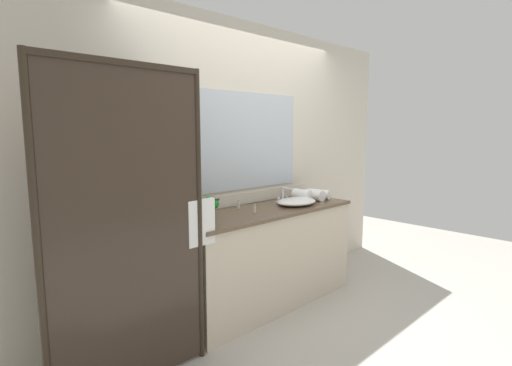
{
  "coord_description": "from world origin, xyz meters",
  "views": [
    {
      "loc": [
        -2.47,
        -2.41,
        1.6
      ],
      "look_at": [
        -0.15,
        0.0,
        1.15
      ],
      "focal_mm": 27.26,
      "sensor_mm": 36.0,
      "label": 1
    }
  ],
  "objects_px": {
    "amenity_bottle_lotion": "(254,209)",
    "rolled_towel_near_edge": "(319,194)",
    "rolled_towel_far_edge": "(302,195)",
    "rolled_towel_middle": "(315,195)",
    "faucet": "(284,197)",
    "sink_basin": "(296,201)",
    "potted_plant": "(210,205)",
    "amenity_bottle_conditioner": "(239,204)"
  },
  "relations": [
    {
      "from": "faucet",
      "to": "rolled_towel_near_edge",
      "type": "bearing_deg",
      "value": -14.55
    },
    {
      "from": "faucet",
      "to": "rolled_towel_far_edge",
      "type": "distance_m",
      "value": 0.22
    },
    {
      "from": "potted_plant",
      "to": "sink_basin",
      "type": "bearing_deg",
      "value": -6.37
    },
    {
      "from": "amenity_bottle_lotion",
      "to": "rolled_towel_far_edge",
      "type": "height_order",
      "value": "rolled_towel_far_edge"
    },
    {
      "from": "faucet",
      "to": "potted_plant",
      "type": "height_order",
      "value": "potted_plant"
    },
    {
      "from": "sink_basin",
      "to": "potted_plant",
      "type": "xyz_separation_m",
      "value": [
        -0.95,
        0.11,
        0.08
      ]
    },
    {
      "from": "faucet",
      "to": "rolled_towel_far_edge",
      "type": "bearing_deg",
      "value": -17.54
    },
    {
      "from": "potted_plant",
      "to": "amenity_bottle_conditioner",
      "type": "distance_m",
      "value": 0.47
    },
    {
      "from": "faucet",
      "to": "sink_basin",
      "type": "bearing_deg",
      "value": -90.0
    },
    {
      "from": "rolled_towel_near_edge",
      "to": "rolled_towel_far_edge",
      "type": "relative_size",
      "value": 1.24
    },
    {
      "from": "rolled_towel_far_edge",
      "to": "faucet",
      "type": "bearing_deg",
      "value": 162.46
    },
    {
      "from": "faucet",
      "to": "amenity_bottle_conditioner",
      "type": "height_order",
      "value": "faucet"
    },
    {
      "from": "amenity_bottle_conditioner",
      "to": "rolled_towel_far_edge",
      "type": "xyz_separation_m",
      "value": [
        0.72,
        -0.15,
        0.02
      ]
    },
    {
      "from": "potted_plant",
      "to": "rolled_towel_near_edge",
      "type": "relative_size",
      "value": 0.78
    },
    {
      "from": "rolled_towel_far_edge",
      "to": "rolled_towel_middle",
      "type": "bearing_deg",
      "value": -34.75
    },
    {
      "from": "sink_basin",
      "to": "rolled_towel_middle",
      "type": "height_order",
      "value": "rolled_towel_middle"
    },
    {
      "from": "potted_plant",
      "to": "rolled_towel_far_edge",
      "type": "xyz_separation_m",
      "value": [
        1.16,
        -0.01,
        -0.05
      ]
    },
    {
      "from": "potted_plant",
      "to": "rolled_towel_middle",
      "type": "relative_size",
      "value": 0.91
    },
    {
      "from": "faucet",
      "to": "rolled_towel_middle",
      "type": "height_order",
      "value": "faucet"
    },
    {
      "from": "faucet",
      "to": "potted_plant",
      "type": "bearing_deg",
      "value": -176.42
    },
    {
      "from": "amenity_bottle_conditioner",
      "to": "rolled_towel_near_edge",
      "type": "relative_size",
      "value": 0.34
    },
    {
      "from": "rolled_towel_far_edge",
      "to": "sink_basin",
      "type": "bearing_deg",
      "value": -153.98
    },
    {
      "from": "potted_plant",
      "to": "rolled_towel_middle",
      "type": "distance_m",
      "value": 1.27
    },
    {
      "from": "sink_basin",
      "to": "amenity_bottle_lotion",
      "type": "height_order",
      "value": "amenity_bottle_lotion"
    },
    {
      "from": "potted_plant",
      "to": "rolled_towel_far_edge",
      "type": "distance_m",
      "value": 1.16
    },
    {
      "from": "rolled_towel_near_edge",
      "to": "amenity_bottle_conditioner",
      "type": "bearing_deg",
      "value": 168.2
    },
    {
      "from": "faucet",
      "to": "potted_plant",
      "type": "relative_size",
      "value": 0.94
    },
    {
      "from": "rolled_towel_middle",
      "to": "rolled_towel_near_edge",
      "type": "bearing_deg",
      "value": 15.66
    },
    {
      "from": "sink_basin",
      "to": "amenity_bottle_lotion",
      "type": "distance_m",
      "value": 0.54
    },
    {
      "from": "amenity_bottle_conditioner",
      "to": "sink_basin",
      "type": "bearing_deg",
      "value": -26.11
    },
    {
      "from": "faucet",
      "to": "amenity_bottle_conditioner",
      "type": "bearing_deg",
      "value": 170.52
    },
    {
      "from": "potted_plant",
      "to": "faucet",
      "type": "bearing_deg",
      "value": 3.58
    },
    {
      "from": "rolled_towel_middle",
      "to": "rolled_towel_far_edge",
      "type": "distance_m",
      "value": 0.13
    },
    {
      "from": "potted_plant",
      "to": "amenity_bottle_lotion",
      "type": "distance_m",
      "value": 0.43
    },
    {
      "from": "faucet",
      "to": "rolled_towel_near_edge",
      "type": "xyz_separation_m",
      "value": [
        0.43,
        -0.11,
        -0.0
      ]
    },
    {
      "from": "amenity_bottle_lotion",
      "to": "rolled_towel_near_edge",
      "type": "height_order",
      "value": "rolled_towel_near_edge"
    },
    {
      "from": "rolled_towel_near_edge",
      "to": "rolled_towel_middle",
      "type": "xyz_separation_m",
      "value": [
        -0.11,
        -0.03,
        0.01
      ]
    },
    {
      "from": "amenity_bottle_lotion",
      "to": "rolled_towel_near_edge",
      "type": "bearing_deg",
      "value": 2.37
    },
    {
      "from": "faucet",
      "to": "amenity_bottle_conditioner",
      "type": "relative_size",
      "value": 2.15
    },
    {
      "from": "sink_basin",
      "to": "rolled_towel_near_edge",
      "type": "height_order",
      "value": "rolled_towel_near_edge"
    },
    {
      "from": "amenity_bottle_lotion",
      "to": "rolled_towel_near_edge",
      "type": "distance_m",
      "value": 0.97
    },
    {
      "from": "amenity_bottle_conditioner",
      "to": "rolled_towel_far_edge",
      "type": "height_order",
      "value": "rolled_towel_far_edge"
    }
  ]
}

